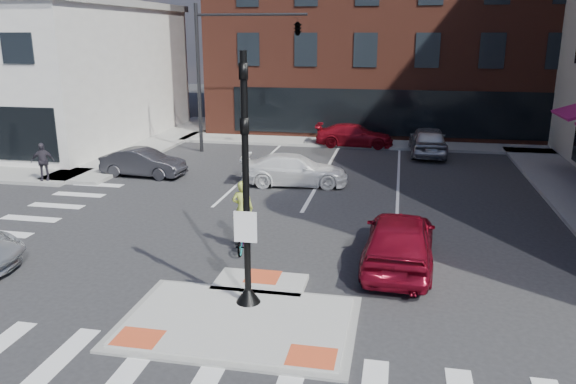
% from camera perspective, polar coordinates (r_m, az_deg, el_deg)
% --- Properties ---
extents(ground, '(120.00, 120.00, 0.00)m').
position_cam_1_polar(ground, '(13.75, -4.48, -12.23)').
color(ground, '#28282B').
rests_on(ground, ground).
extents(refuge_island, '(5.40, 4.65, 0.13)m').
position_cam_1_polar(refuge_island, '(13.50, -4.79, -12.55)').
color(refuge_island, gray).
rests_on(refuge_island, ground).
extents(sidewalk_nw, '(23.50, 20.50, 0.15)m').
position_cam_1_polar(sidewalk_nw, '(34.24, -25.12, 3.57)').
color(sidewalk_nw, gray).
rests_on(sidewalk_nw, ground).
extents(sidewalk_n, '(26.00, 3.00, 0.15)m').
position_cam_1_polar(sidewalk_n, '(34.26, 10.44, 4.82)').
color(sidewalk_n, gray).
rests_on(sidewalk_n, ground).
extents(building_n, '(24.40, 18.40, 15.50)m').
position_cam_1_polar(building_n, '(43.67, 11.25, 17.29)').
color(building_n, '#57261B').
rests_on(building_n, ground).
extents(building_far_left, '(10.00, 12.00, 10.00)m').
position_cam_1_polar(building_far_left, '(64.10, 4.78, 14.46)').
color(building_far_left, slate).
rests_on(building_far_left, ground).
extents(building_far_right, '(12.00, 12.00, 12.00)m').
position_cam_1_polar(building_far_right, '(65.90, 16.70, 14.78)').
color(building_far_right, brown).
rests_on(building_far_right, ground).
extents(signal_pole, '(0.60, 0.60, 5.98)m').
position_cam_1_polar(signal_pole, '(13.17, -4.24, -2.35)').
color(signal_pole, black).
rests_on(signal_pole, refuge_island).
extents(mast_arm_signal, '(6.10, 2.24, 8.00)m').
position_cam_1_polar(mast_arm_signal, '(30.44, -1.84, 15.34)').
color(mast_arm_signal, black).
rests_on(mast_arm_signal, ground).
extents(red_sedan, '(2.14, 4.90, 1.64)m').
position_cam_1_polar(red_sedan, '(16.29, 11.24, -4.73)').
color(red_sedan, maroon).
rests_on(red_sedan, ground).
extents(white_pickup, '(4.83, 2.41, 1.35)m').
position_cam_1_polar(white_pickup, '(24.67, 0.69, 2.26)').
color(white_pickup, white).
rests_on(white_pickup, ground).
extents(bg_car_dark, '(4.02, 1.65, 1.29)m').
position_cam_1_polar(bg_car_dark, '(27.04, -14.48, 2.91)').
color(bg_car_dark, '#29292E').
rests_on(bg_car_dark, ground).
extents(bg_car_silver, '(2.06, 4.81, 1.62)m').
position_cam_1_polar(bg_car_silver, '(31.72, 14.03, 5.09)').
color(bg_car_silver, '#AAACB1').
rests_on(bg_car_silver, ground).
extents(bg_car_red, '(4.56, 1.91, 1.32)m').
position_cam_1_polar(bg_car_red, '(33.47, 6.76, 5.73)').
color(bg_car_red, maroon).
rests_on(bg_car_red, ground).
extents(cyclist, '(0.77, 1.80, 2.21)m').
position_cam_1_polar(cyclist, '(17.27, -4.59, -3.55)').
color(cyclist, '#3F3F44').
rests_on(cyclist, ground).
extents(pedestrian_b, '(1.06, 0.80, 1.68)m').
position_cam_1_polar(pedestrian_b, '(27.12, -23.65, 2.85)').
color(pedestrian_b, '#2E2A34').
rests_on(pedestrian_b, sidewalk_nw).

